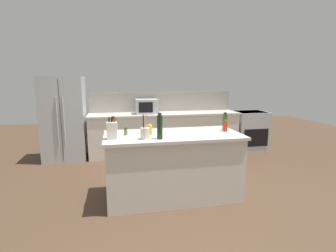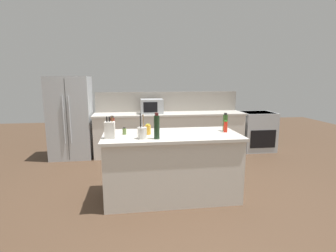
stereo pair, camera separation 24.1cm
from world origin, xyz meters
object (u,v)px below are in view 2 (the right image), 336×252
(microwave, at_px, (152,106))
(olive_oil_bottle, at_px, (225,122))
(wine_bottle, at_px, (157,127))
(vinegar_bottle, at_px, (112,126))
(honey_jar, at_px, (148,130))
(utensil_crock, at_px, (142,132))
(hot_sauce_bottle, at_px, (225,127))
(refrigerator, at_px, (71,118))
(spice_jar_oregano, at_px, (124,131))
(knife_block, at_px, (110,130))
(range_oven, at_px, (257,131))

(microwave, distance_m, olive_oil_bottle, 2.29)
(microwave, distance_m, wine_bottle, 2.47)
(vinegar_bottle, height_order, honey_jar, vinegar_bottle)
(microwave, distance_m, utensil_crock, 2.45)
(hot_sauce_bottle, xyz_separation_m, olive_oil_bottle, (0.03, 0.09, 0.04))
(microwave, bearing_deg, refrigerator, 178.32)
(olive_oil_bottle, height_order, spice_jar_oregano, olive_oil_bottle)
(hot_sauce_bottle, xyz_separation_m, wine_bottle, (-1.04, -0.28, 0.08))
(olive_oil_bottle, xyz_separation_m, spice_jar_oregano, (-1.49, -0.04, -0.08))
(refrigerator, height_order, vinegar_bottle, refrigerator)
(knife_block, xyz_separation_m, spice_jar_oregano, (0.18, 0.22, -0.07))
(knife_block, height_order, hot_sauce_bottle, knife_block)
(microwave, distance_m, hot_sauce_bottle, 2.37)
(honey_jar, bearing_deg, refrigerator, 124.32)
(microwave, bearing_deg, honey_jar, -95.92)
(wine_bottle, height_order, vinegar_bottle, wine_bottle)
(refrigerator, xyz_separation_m, olive_oil_bottle, (2.69, -2.14, 0.19))
(olive_oil_bottle, bearing_deg, hot_sauce_bottle, -106.84)
(microwave, relative_size, knife_block, 1.67)
(range_oven, bearing_deg, olive_oil_bottle, -127.04)
(refrigerator, bearing_deg, microwave, -1.68)
(vinegar_bottle, bearing_deg, range_oven, 33.62)
(honey_jar, bearing_deg, knife_block, -161.72)
(range_oven, bearing_deg, utensil_crock, -139.32)
(utensil_crock, relative_size, hot_sauce_bottle, 1.83)
(wine_bottle, bearing_deg, knife_block, 169.18)
(olive_oil_bottle, bearing_deg, range_oven, 52.96)
(refrigerator, distance_m, utensil_crock, 2.87)
(honey_jar, bearing_deg, utensil_crock, -110.24)
(knife_block, relative_size, utensil_crock, 0.91)
(refrigerator, distance_m, wine_bottle, 3.01)
(hot_sauce_bottle, height_order, honey_jar, hot_sauce_bottle)
(refrigerator, xyz_separation_m, wine_bottle, (1.62, -2.52, 0.22))
(range_oven, xyz_separation_m, olive_oil_bottle, (-1.58, -2.09, 0.60))
(refrigerator, distance_m, knife_block, 2.62)
(knife_block, bearing_deg, vinegar_bottle, 87.63)
(wine_bottle, xyz_separation_m, honey_jar, (-0.10, 0.28, -0.09))
(knife_block, distance_m, honey_jar, 0.54)
(hot_sauce_bottle, bearing_deg, honey_jar, -179.99)
(utensil_crock, distance_m, hot_sauce_bottle, 1.25)
(knife_block, xyz_separation_m, utensil_crock, (0.42, -0.08, -0.03))
(spice_jar_oregano, relative_size, honey_jar, 0.69)
(microwave, xyz_separation_m, hot_sauce_bottle, (0.91, -2.18, -0.08))
(hot_sauce_bottle, distance_m, vinegar_bottle, 1.62)
(knife_block, distance_m, wine_bottle, 0.62)
(olive_oil_bottle, bearing_deg, honey_jar, -175.45)
(microwave, relative_size, olive_oil_bottle, 1.80)
(range_oven, height_order, olive_oil_bottle, olive_oil_bottle)
(knife_block, bearing_deg, refrigerator, 116.23)
(refrigerator, relative_size, honey_jar, 11.88)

